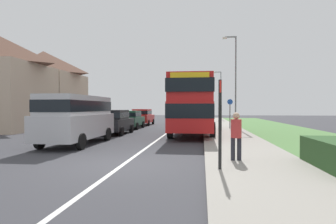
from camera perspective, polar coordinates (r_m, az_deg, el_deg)
name	(u,v)px	position (r m, az deg, el deg)	size (l,w,h in m)	color
ground_plane	(123,165)	(9.24, -9.14, -10.52)	(120.00, 120.00, 0.00)	#38383D
lane_marking_centre	(160,138)	(16.99, -1.63, -5.27)	(0.14, 60.00, 0.01)	silver
pavement_near_side	(235,142)	(14.91, 13.44, -5.94)	(3.20, 68.00, 0.12)	gray
grass_verge_seaward	(325,144)	(15.98, 29.02, -5.64)	(6.00, 68.00, 0.08)	#517F42
double_decker_bus	(193,103)	(19.34, 5.01, 1.81)	(2.80, 9.79, 3.70)	red
parked_van_silver	(77,116)	(14.71, -17.80, -0.75)	(2.11, 5.54, 2.40)	#B7B7BC
parked_car_black	(114,121)	(19.76, -10.84, -1.77)	(1.96, 4.16, 1.67)	black
parked_car_dark_green	(130,119)	(24.75, -7.69, -1.36)	(1.95, 3.94, 1.55)	#19472D
parked_car_red	(142,116)	(29.63, -5.19, -0.87)	(1.97, 4.32, 1.67)	#B21E1E
pedestrian_at_stop	(236,134)	(9.43, 13.57, -4.32)	(0.34, 0.34, 1.67)	#23232D
bus_stop_sign	(220,118)	(7.96, 10.45, -1.19)	(0.09, 0.52, 2.60)	black
cycle_route_sign	(230,113)	(23.66, 12.39, -0.10)	(0.44, 0.08, 2.52)	slate
street_lamp_mid	(235,76)	(24.30, 13.26, 7.01)	(1.14, 0.20, 7.75)	slate
street_lamp_far	(220,92)	(42.62, 10.46, 3.95)	(1.14, 0.20, 7.14)	slate
house_terrace_far_side	(23,86)	(28.90, -27.15, 4.70)	(6.89, 12.95, 7.60)	#C1A88E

